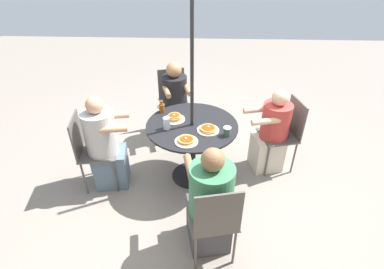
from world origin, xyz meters
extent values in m
plane|color=gray|center=(0.00, 0.00, 0.00)|extent=(12.00, 12.00, 0.00)
cylinder|color=black|center=(0.00, 0.00, 0.01)|extent=(0.50, 0.50, 0.01)
cylinder|color=black|center=(0.00, 0.00, 0.37)|extent=(0.09, 0.09, 0.74)
cylinder|color=black|center=(0.00, 0.00, 0.75)|extent=(1.05, 1.05, 0.02)
cylinder|color=black|center=(0.00, 0.00, 1.14)|extent=(0.04, 0.04, 2.27)
cylinder|color=#514C47|center=(0.93, -0.03, 0.23)|extent=(0.02, 0.02, 0.46)
cylinder|color=#514C47|center=(0.87, 0.31, 0.23)|extent=(0.02, 0.02, 0.46)
cylinder|color=#514C47|center=(1.28, 0.02, 0.23)|extent=(0.02, 0.02, 0.46)
cylinder|color=#514C47|center=(1.22, 0.37, 0.23)|extent=(0.02, 0.02, 0.46)
cube|color=#514C47|center=(1.07, 0.17, 0.47)|extent=(0.48, 0.48, 0.02)
cube|color=#514C47|center=(1.27, 0.20, 0.71)|extent=(0.08, 0.39, 0.46)
cube|color=slate|center=(0.96, 0.15, 0.23)|extent=(0.42, 0.39, 0.46)
cylinder|color=#B2B2B2|center=(1.01, 0.16, 0.73)|extent=(0.36, 0.36, 0.53)
sphere|color=tan|center=(1.01, 0.16, 1.08)|extent=(0.19, 0.19, 0.19)
cylinder|color=tan|center=(0.86, -0.01, 0.85)|extent=(0.30, 0.11, 0.07)
cylinder|color=tan|center=(0.81, 0.27, 0.85)|extent=(0.30, 0.11, 0.07)
cylinder|color=#514C47|center=(-0.01, 0.93, 0.23)|extent=(0.02, 0.02, 0.46)
cylinder|color=#514C47|center=(-0.36, 0.85, 0.23)|extent=(0.02, 0.02, 0.46)
cylinder|color=#514C47|center=(-0.09, 1.27, 0.23)|extent=(0.02, 0.02, 0.46)
cylinder|color=#514C47|center=(-0.43, 1.20, 0.23)|extent=(0.02, 0.02, 0.46)
cube|color=#514C47|center=(-0.22, 1.06, 0.47)|extent=(0.49, 0.49, 0.02)
cube|color=#514C47|center=(-0.26, 1.26, 0.71)|extent=(0.39, 0.10, 0.46)
cube|color=#3D3D42|center=(-0.20, 0.95, 0.23)|extent=(0.44, 0.48, 0.46)
cylinder|color=#38754C|center=(-0.21, 1.00, 0.72)|extent=(0.39, 0.39, 0.51)
sphere|color=brown|center=(-0.21, 1.00, 1.07)|extent=(0.20, 0.20, 0.20)
cylinder|color=brown|center=(-0.02, 0.84, 0.84)|extent=(0.13, 0.33, 0.07)
cylinder|color=brown|center=(-0.32, 0.78, 0.84)|extent=(0.13, 0.33, 0.07)
cylinder|color=#514C47|center=(-0.93, -0.04, 0.23)|extent=(0.02, 0.02, 0.46)
cylinder|color=#514C47|center=(-0.84, -0.38, 0.23)|extent=(0.02, 0.02, 0.46)
cylinder|color=#514C47|center=(-1.27, -0.12, 0.23)|extent=(0.02, 0.02, 0.46)
cylinder|color=#514C47|center=(-1.19, -0.46, 0.23)|extent=(0.02, 0.02, 0.46)
cube|color=#514C47|center=(-1.06, -0.25, 0.47)|extent=(0.50, 0.50, 0.02)
cube|color=#514C47|center=(-1.25, -0.30, 0.71)|extent=(0.11, 0.39, 0.46)
cube|color=beige|center=(-0.95, -0.22, 0.23)|extent=(0.43, 0.40, 0.46)
cylinder|color=#B73833|center=(-1.00, -0.24, 0.69)|extent=(0.34, 0.34, 0.45)
sphere|color=#DBA884|center=(-1.00, -0.24, 1.00)|extent=(0.19, 0.19, 0.19)
cylinder|color=#DBA884|center=(-0.83, -0.05, 0.79)|extent=(0.34, 0.14, 0.07)
cylinder|color=#DBA884|center=(-0.77, -0.32, 0.79)|extent=(0.34, 0.14, 0.07)
cylinder|color=#514C47|center=(0.09, -0.92, 0.23)|extent=(0.02, 0.02, 0.46)
cylinder|color=#514C47|center=(0.43, -0.82, 0.23)|extent=(0.02, 0.02, 0.46)
cylinder|color=#514C47|center=(0.19, -1.26, 0.23)|extent=(0.02, 0.02, 0.46)
cylinder|color=#514C47|center=(0.53, -1.16, 0.23)|extent=(0.02, 0.02, 0.46)
cube|color=#514C47|center=(0.31, -1.04, 0.47)|extent=(0.52, 0.52, 0.02)
cube|color=#514C47|center=(0.36, -1.23, 0.71)|extent=(0.38, 0.13, 0.46)
cube|color=gray|center=(0.27, -0.93, 0.23)|extent=(0.43, 0.45, 0.46)
cylinder|color=black|center=(0.29, -0.98, 0.69)|extent=(0.35, 0.35, 0.46)
sphere|color=#A3704C|center=(0.29, -0.98, 1.02)|extent=(0.21, 0.21, 0.21)
cylinder|color=#A3704C|center=(0.10, -0.85, 0.80)|extent=(0.15, 0.31, 0.07)
cylinder|color=#A3704C|center=(0.37, -0.77, 0.80)|extent=(0.15, 0.31, 0.07)
cylinder|color=silver|center=(0.04, 0.34, 0.77)|extent=(0.24, 0.24, 0.01)
cylinder|color=#AD7A3D|center=(0.05, 0.34, 0.78)|extent=(0.18, 0.18, 0.01)
cylinder|color=#AD7A3D|center=(0.05, 0.34, 0.79)|extent=(0.18, 0.18, 0.01)
ellipsoid|color=brown|center=(0.04, 0.34, 0.80)|extent=(0.14, 0.13, 0.00)
cube|color=#F4E084|center=(0.05, 0.34, 0.81)|extent=(0.03, 0.03, 0.01)
cylinder|color=silver|center=(0.21, -0.10, 0.77)|extent=(0.24, 0.24, 0.01)
cylinder|color=#AD7A3D|center=(0.21, -0.10, 0.78)|extent=(0.16, 0.16, 0.01)
cylinder|color=#AD7A3D|center=(0.21, -0.09, 0.79)|extent=(0.16, 0.16, 0.01)
cylinder|color=#AD7A3D|center=(0.21, -0.09, 0.81)|extent=(0.16, 0.16, 0.01)
cylinder|color=#AD7A3D|center=(0.21, -0.10, 0.82)|extent=(0.15, 0.15, 0.01)
ellipsoid|color=brown|center=(0.21, -0.10, 0.83)|extent=(0.12, 0.11, 0.00)
cube|color=#F4E084|center=(0.21, -0.09, 0.83)|extent=(0.03, 0.03, 0.01)
cylinder|color=silver|center=(-0.18, 0.12, 0.77)|extent=(0.24, 0.24, 0.01)
cylinder|color=#AD7A3D|center=(-0.18, 0.11, 0.78)|extent=(0.18, 0.18, 0.01)
cylinder|color=#AD7A3D|center=(-0.19, 0.12, 0.79)|extent=(0.19, 0.19, 0.01)
cylinder|color=#AD7A3D|center=(-0.18, 0.12, 0.80)|extent=(0.18, 0.18, 0.01)
ellipsoid|color=brown|center=(-0.18, 0.12, 0.80)|extent=(0.15, 0.13, 0.00)
cube|color=#F4E084|center=(-0.19, 0.11, 0.81)|extent=(0.03, 0.03, 0.01)
cylinder|color=brown|center=(0.38, -0.28, 0.81)|extent=(0.07, 0.07, 0.10)
cylinder|color=brown|center=(0.38, -0.28, 0.89)|extent=(0.03, 0.03, 0.04)
torus|color=brown|center=(0.41, -0.28, 0.83)|extent=(0.05, 0.01, 0.05)
cylinder|color=#33513D|center=(-0.38, 0.20, 0.81)|extent=(0.08, 0.08, 0.09)
cylinder|color=white|center=(-0.38, 0.20, 0.86)|extent=(0.08, 0.08, 0.01)
cylinder|color=silver|center=(0.27, 0.09, 0.83)|extent=(0.08, 0.08, 0.14)
camera|label=1|loc=(-0.12, 2.87, 2.56)|focal=28.00mm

